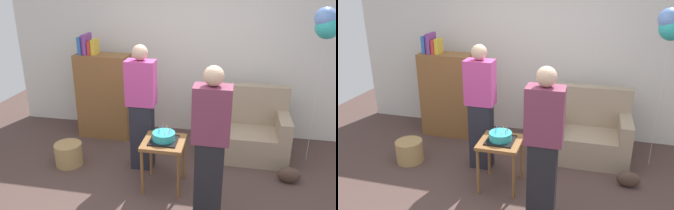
% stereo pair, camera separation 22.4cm
% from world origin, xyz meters
% --- Properties ---
extents(ground_plane, '(8.00, 8.00, 0.00)m').
position_xyz_m(ground_plane, '(0.00, 0.00, 0.00)').
color(ground_plane, '#4C3833').
extents(wall_back, '(6.00, 0.10, 2.70)m').
position_xyz_m(wall_back, '(0.00, 2.05, 1.35)').
color(wall_back, silver).
rests_on(wall_back, ground_plane).
extents(couch, '(1.10, 0.70, 0.96)m').
position_xyz_m(couch, '(0.80, 1.35, 0.34)').
color(couch, gray).
rests_on(couch, ground_plane).
extents(bookshelf, '(0.80, 0.36, 1.60)m').
position_xyz_m(bookshelf, '(-1.36, 1.56, 0.67)').
color(bookshelf, brown).
rests_on(bookshelf, ground_plane).
extents(side_table, '(0.48, 0.48, 0.60)m').
position_xyz_m(side_table, '(-0.17, 0.35, 0.51)').
color(side_table, brown).
rests_on(side_table, ground_plane).
extents(birthday_cake, '(0.32, 0.32, 0.17)m').
position_xyz_m(birthday_cake, '(-0.17, 0.35, 0.65)').
color(birthday_cake, black).
rests_on(birthday_cake, side_table).
extents(person_blowing_candles, '(0.36, 0.22, 1.63)m').
position_xyz_m(person_blowing_candles, '(-0.53, 0.73, 0.83)').
color(person_blowing_candles, '#23232D').
rests_on(person_blowing_candles, ground_plane).
extents(person_holding_cake, '(0.36, 0.22, 1.63)m').
position_xyz_m(person_holding_cake, '(0.39, -0.12, 0.83)').
color(person_holding_cake, black).
rests_on(person_holding_cake, ground_plane).
extents(wicker_basket, '(0.36, 0.36, 0.30)m').
position_xyz_m(wicker_basket, '(-1.52, 0.59, 0.15)').
color(wicker_basket, '#A88451').
rests_on(wicker_basket, ground_plane).
extents(handbag, '(0.28, 0.14, 0.20)m').
position_xyz_m(handbag, '(1.32, 0.71, 0.10)').
color(handbag, '#473328').
rests_on(handbag, ground_plane).
extents(balloon_bunch, '(0.31, 0.36, 2.04)m').
position_xyz_m(balloon_bunch, '(1.63, 1.34, 1.84)').
color(balloon_bunch, silver).
rests_on(balloon_bunch, ground_plane).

